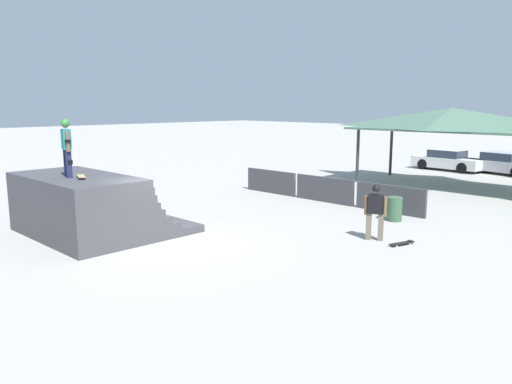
# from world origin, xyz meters

# --- Properties ---
(ground_plane) EXTENTS (160.00, 160.00, 0.00)m
(ground_plane) POSITION_xyz_m (0.00, 0.00, 0.00)
(ground_plane) COLOR #A3A09B
(quarter_pipe_ramp) EXTENTS (4.76, 4.27, 1.89)m
(quarter_pipe_ramp) POSITION_xyz_m (-2.77, -1.16, 0.85)
(quarter_pipe_ramp) COLOR #424247
(quarter_pipe_ramp) RESTS_ON ground
(skater_on_deck) EXTENTS (0.75, 0.36, 1.74)m
(skater_on_deck) POSITION_xyz_m (-2.66, -1.75, 2.89)
(skater_on_deck) COLOR #1E2347
(skater_on_deck) RESTS_ON quarter_pipe_ramp
(skateboard_on_deck) EXTENTS (0.86, 0.49, 0.09)m
(skateboard_on_deck) POSITION_xyz_m (-2.15, -1.60, 1.95)
(skateboard_on_deck) COLOR blue
(skateboard_on_deck) RESTS_ON quarter_pipe_ramp
(bystander_walking) EXTENTS (0.64, 0.39, 1.69)m
(bystander_walking) POSITION_xyz_m (4.03, 4.54, 0.99)
(bystander_walking) COLOR #6B6051
(bystander_walking) RESTS_ON ground
(skateboard_on_ground) EXTENTS (0.44, 0.86, 0.09)m
(skateboard_on_ground) POSITION_xyz_m (4.91, 4.63, 0.06)
(skateboard_on_ground) COLOR silver
(skateboard_on_ground) RESTS_ON ground
(barrier_fence) EXTENTS (8.98, 0.12, 1.05)m
(barrier_fence) POSITION_xyz_m (-0.66, 8.32, 0.53)
(barrier_fence) COLOR #3D3D42
(barrier_fence) RESTS_ON ground
(pavilion_shelter) EXTENTS (9.66, 4.04, 3.88)m
(pavilion_shelter) POSITION_xyz_m (1.35, 15.70, 3.30)
(pavilion_shelter) COLOR #2D2D33
(pavilion_shelter) RESTS_ON ground
(trash_bin) EXTENTS (0.52, 0.52, 0.85)m
(trash_bin) POSITION_xyz_m (3.19, 7.23, 0.42)
(trash_bin) COLOR #385B3D
(trash_bin) RESTS_ON ground
(parked_car_white) EXTENTS (4.37, 2.04, 1.27)m
(parked_car_white) POSITION_xyz_m (-1.33, 21.91, 0.60)
(parked_car_white) COLOR silver
(parked_car_white) RESTS_ON ground
(parked_car_silver) EXTENTS (4.40, 2.51, 1.27)m
(parked_car_silver) POSITION_xyz_m (1.68, 22.49, 0.60)
(parked_car_silver) COLOR #A8AAAF
(parked_car_silver) RESTS_ON ground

